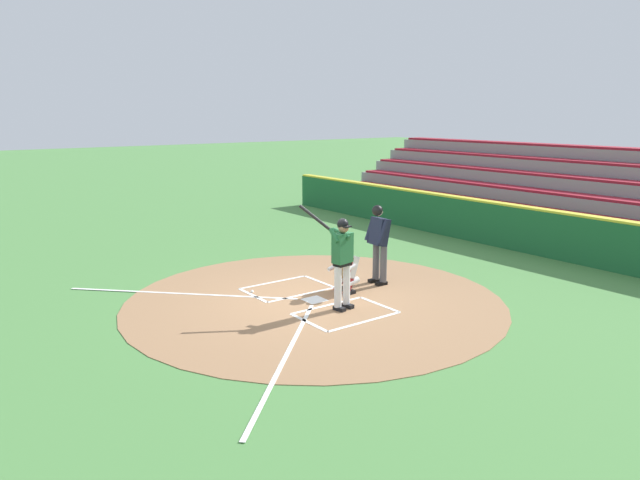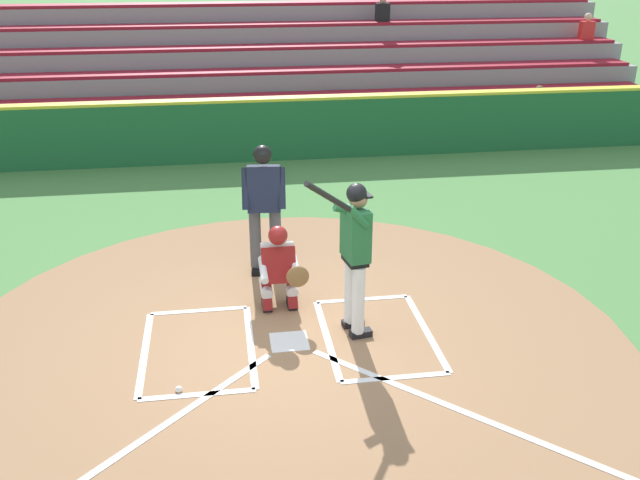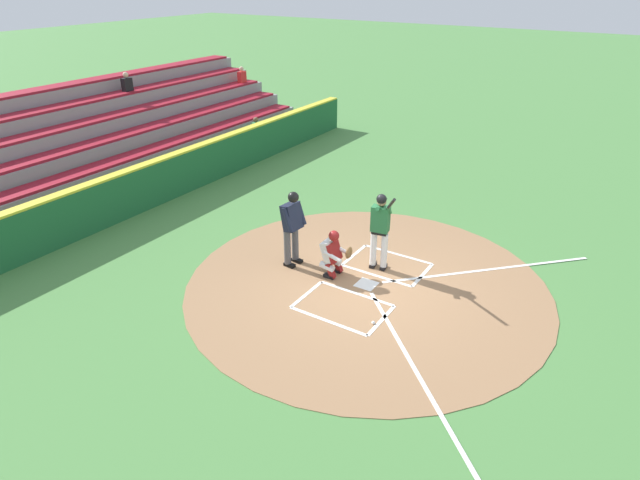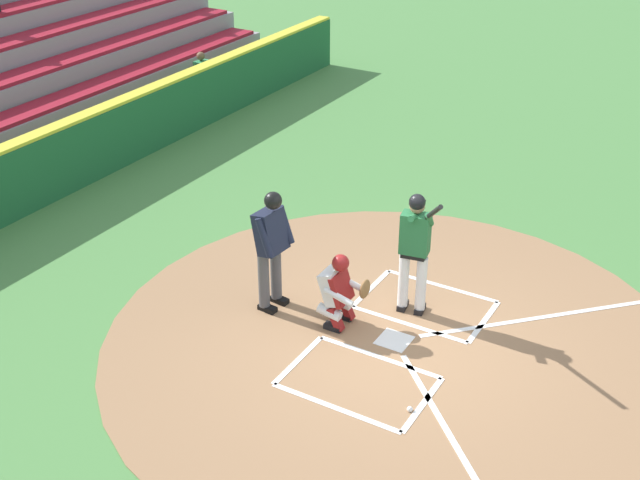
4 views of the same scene
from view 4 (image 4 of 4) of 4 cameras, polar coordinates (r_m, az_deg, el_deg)
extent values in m
plane|color=#4C8442|center=(11.54, 5.10, -6.91)|extent=(120.00, 120.00, 0.00)
cylinder|color=#99704C|center=(11.54, 5.10, -6.89)|extent=(8.00, 8.00, 0.01)
cube|color=white|center=(11.53, 5.11, -6.85)|extent=(0.44, 0.44, 0.01)
cube|color=white|center=(12.65, 3.52, -3.31)|extent=(1.20, 0.08, 0.01)
cube|color=white|center=(12.08, 11.16, -5.52)|extent=(1.20, 0.08, 0.01)
cube|color=white|center=(11.87, 6.06, -5.76)|extent=(0.08, 1.80, 0.01)
cube|color=white|center=(12.81, 8.34, -3.14)|extent=(0.08, 1.80, 0.01)
cube|color=white|center=(11.13, -1.50, -8.21)|extent=(1.20, 0.08, 0.01)
cube|color=white|center=(10.48, 7.06, -11.12)|extent=(1.20, 0.08, 0.01)
cube|color=white|center=(11.20, 4.09, -8.01)|extent=(0.08, 1.80, 0.01)
cube|color=white|center=(10.36, 1.04, -11.42)|extent=(0.08, 1.80, 0.01)
cube|color=white|center=(12.72, 17.89, -4.61)|extent=(3.73, 3.73, 0.01)
cylinder|color=white|center=(11.94, 5.74, -2.77)|extent=(0.15, 0.15, 0.84)
cube|color=black|center=(12.21, 5.69, -4.51)|extent=(0.28, 0.16, 0.09)
cylinder|color=white|center=(11.89, 6.95, -2.99)|extent=(0.15, 0.15, 0.84)
cube|color=black|center=(12.16, 6.87, -4.73)|extent=(0.28, 0.16, 0.09)
cube|color=black|center=(11.68, 6.47, -0.90)|extent=(0.27, 0.37, 0.10)
cube|color=#236638|center=(11.53, 6.55, 0.44)|extent=(0.30, 0.44, 0.60)
sphere|color=#9E7051|center=(11.36, 6.69, 2.31)|extent=(0.21, 0.21, 0.21)
sphere|color=black|center=(11.31, 6.68, 2.59)|extent=(0.23, 0.23, 0.23)
cube|color=black|center=(11.43, 6.81, 2.65)|extent=(0.14, 0.19, 0.02)
cylinder|color=#236638|center=(11.36, 6.49, 1.59)|extent=(0.44, 0.16, 0.21)
cylinder|color=#236638|center=(11.32, 7.51, 1.42)|extent=(0.28, 0.13, 0.29)
cylinder|color=black|center=(10.85, 7.82, 1.92)|extent=(0.63, 0.47, 0.53)
cylinder|color=black|center=(11.25, 7.40, 1.60)|extent=(0.10, 0.11, 0.08)
cube|color=black|center=(11.92, 1.65, -5.25)|extent=(0.13, 0.26, 0.09)
cube|color=maroon|center=(11.82, 1.83, -4.67)|extent=(0.12, 0.25, 0.37)
cylinder|color=silver|center=(11.82, 1.40, -4.22)|extent=(0.16, 0.36, 0.21)
cube|color=black|center=(11.69, 0.91, -6.01)|extent=(0.13, 0.26, 0.09)
cube|color=maroon|center=(11.59, 1.09, -5.43)|extent=(0.12, 0.25, 0.37)
cylinder|color=silver|center=(11.58, 0.66, -4.96)|extent=(0.16, 0.36, 0.21)
cube|color=silver|center=(11.52, 1.00, -3.16)|extent=(0.41, 0.37, 0.52)
cube|color=maroon|center=(11.48, 1.49, -3.30)|extent=(0.42, 0.23, 0.46)
sphere|color=tan|center=(11.31, 1.33, -1.65)|extent=(0.21, 0.21, 0.21)
sphere|color=maroon|center=(11.29, 1.42, -1.58)|extent=(0.24, 0.24, 0.24)
cylinder|color=silver|center=(11.62, 2.21, -3.00)|extent=(0.10, 0.45, 0.20)
cylinder|color=silver|center=(11.32, 1.28, -3.92)|extent=(0.10, 0.45, 0.20)
ellipsoid|color=brown|center=(11.56, 3.09, -3.38)|extent=(0.28, 0.11, 0.28)
cylinder|color=#4C4C51|center=(12.08, -3.04, -2.20)|extent=(0.16, 0.16, 0.86)
cube|color=black|center=(12.29, -2.80, -4.14)|extent=(0.16, 0.29, 0.09)
cylinder|color=#4C4C51|center=(11.89, -3.87, -2.76)|extent=(0.16, 0.16, 0.86)
cube|color=black|center=(12.11, -3.62, -4.72)|extent=(0.16, 0.29, 0.09)
cube|color=#191E33|center=(11.60, -3.40, 0.60)|extent=(0.47, 0.40, 0.66)
sphere|color=beige|center=(11.37, -3.31, 2.65)|extent=(0.22, 0.22, 0.22)
sphere|color=black|center=(11.35, -3.24, 2.71)|extent=(0.25, 0.25, 0.25)
cylinder|color=#191E33|center=(11.71, -2.37, 1.07)|extent=(0.13, 0.29, 0.56)
cylinder|color=#191E33|center=(11.38, -3.85, 0.17)|extent=(0.13, 0.29, 0.56)
sphere|color=white|center=(10.36, 6.17, -11.46)|extent=(0.07, 0.07, 0.07)
cube|color=#1E6033|center=(15.48, -20.65, 3.56)|extent=(22.00, 0.36, 1.25)
cube|color=yellow|center=(15.24, -21.07, 5.80)|extent=(22.00, 0.32, 0.06)
cube|color=#2D844C|center=(20.60, -8.12, 11.46)|extent=(0.36, 0.22, 0.46)
sphere|color=brown|center=(20.50, -8.18, 12.37)|extent=(0.20, 0.20, 0.20)
camera|label=1|loc=(18.72, 40.90, 13.37)|focal=32.93mm
camera|label=2|loc=(8.85, 49.85, 2.95)|focal=39.53mm
camera|label=3|loc=(0.94, 147.51, -47.23)|focal=30.02mm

